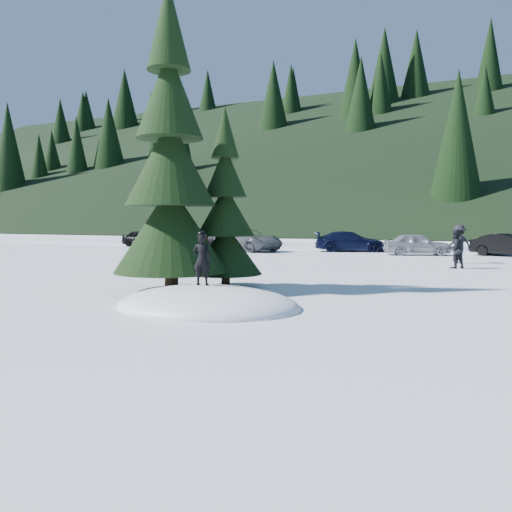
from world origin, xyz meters
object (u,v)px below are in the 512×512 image
at_px(spruce_tall, 170,174).
at_px(spruce_short, 225,217).
at_px(car_3, 350,241).
at_px(adult_0, 455,249).
at_px(child_skier, 202,259).
at_px(car_0, 144,238).
at_px(adult_2, 459,244).
at_px(car_1, 180,239).
at_px(car_4, 417,244).
at_px(car_2, 246,240).
at_px(car_5, 508,245).

relative_size(spruce_tall, spruce_short, 1.60).
height_order(spruce_tall, car_3, spruce_tall).
bearing_deg(spruce_short, adult_0, 56.56).
relative_size(child_skier, car_0, 0.33).
distance_m(adult_2, car_1, 18.19).
relative_size(spruce_tall, car_4, 2.30).
relative_size(car_2, car_3, 1.19).
distance_m(car_2, car_3, 6.69).
height_order(child_skier, car_3, child_skier).
bearing_deg(adult_0, child_skier, 25.86).
distance_m(adult_0, adult_2, 2.75).
bearing_deg(spruce_tall, adult_2, 61.95).
xyz_separation_m(spruce_short, car_4, (3.66, 16.64, -1.47)).
bearing_deg(car_5, car_1, 112.82).
distance_m(car_1, car_4, 15.43).
distance_m(car_3, car_4, 4.57).
height_order(car_3, car_4, car_3).
distance_m(spruce_tall, car_2, 18.59).
bearing_deg(adult_0, car_5, -146.71).
distance_m(adult_2, car_2, 13.67).
xyz_separation_m(adult_0, car_1, (-17.76, 6.46, -0.09)).
bearing_deg(spruce_short, child_skier, -72.40).
distance_m(spruce_short, car_3, 18.29).
xyz_separation_m(spruce_tall, adult_2, (7.07, 13.26, -2.42)).
bearing_deg(car_1, adult_2, -101.21).
relative_size(adult_2, car_1, 0.41).
height_order(adult_0, car_4, adult_0).
height_order(spruce_tall, car_1, spruce_tall).
xyz_separation_m(adult_2, car_2, (-13.03, 4.15, -0.17)).
height_order(child_skier, adult_0, child_skier).
distance_m(spruce_tall, car_3, 19.80).
bearing_deg(car_2, car_4, -66.83).
bearing_deg(spruce_tall, adult_0, 56.27).
bearing_deg(child_skier, adult_2, -121.16).
height_order(adult_2, car_2, adult_2).
relative_size(car_1, car_3, 0.99).
relative_size(child_skier, car_3, 0.28).
bearing_deg(car_2, spruce_short, -136.75).
xyz_separation_m(child_skier, car_4, (2.70, 19.66, -0.46)).
height_order(adult_2, car_3, adult_2).
distance_m(child_skier, car_4, 19.85).
distance_m(spruce_short, adult_0, 11.00).
bearing_deg(car_0, adult_2, -94.53).
bearing_deg(adult_0, car_4, -114.08).
height_order(spruce_tall, car_2, spruce_tall).
bearing_deg(child_skier, spruce_tall, -51.72).
bearing_deg(car_2, child_skier, -137.65).
height_order(spruce_short, car_0, spruce_short).
relative_size(adult_2, car_5, 0.47).
height_order(spruce_tall, car_4, spruce_tall).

